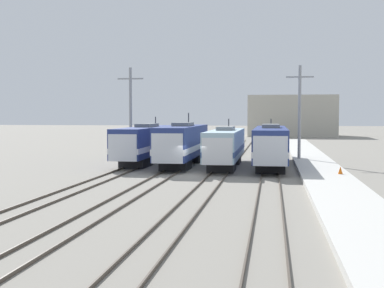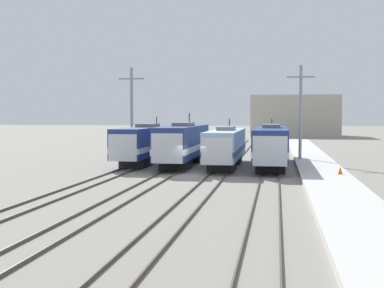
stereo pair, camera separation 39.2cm
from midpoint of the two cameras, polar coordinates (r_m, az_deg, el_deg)
name	(u,v)px [view 2 (the right image)]	position (r m, az deg, el deg)	size (l,w,h in m)	color
ground_plane	(193,175)	(45.55, 0.31, -3.30)	(400.00, 400.00, 0.00)	gray
rail_pair_far_left	(119,173)	(46.97, -7.59, -3.04)	(1.51, 120.00, 0.15)	#4C4238
rail_pair_center_left	(168,173)	(45.92, -2.37, -3.16)	(1.51, 120.00, 0.15)	#4C4238
rail_pair_center_right	(218,174)	(45.26, 3.04, -3.25)	(1.51, 120.00, 0.15)	#4C4238
rail_pair_far_right	(270,175)	(45.02, 8.56, -3.32)	(1.51, 120.00, 0.15)	#4C4238
locomotive_far_left	(147,143)	(56.57, -4.66, 0.13)	(2.88, 19.04, 4.87)	black
locomotive_center_left	(183,144)	(53.04, -0.78, 0.03)	(3.00, 16.41, 5.30)	black
locomotive_center_right	(226,146)	(51.63, 3.82, -0.26)	(2.83, 16.29, 4.69)	#232326
locomotive_far_right	(271,145)	(52.42, 8.66, -0.12)	(3.07, 18.96, 4.69)	black
catenary_tower_left	(132,112)	(60.63, -6.28, 3.45)	(2.94, 0.33, 10.39)	gray
catenary_tower_right	(300,112)	(58.53, 11.69, 3.41)	(2.94, 0.33, 10.39)	gray
platform	(324,175)	(45.18, 14.18, -3.21)	(4.00, 120.00, 0.37)	beige
traffic_cone	(340,170)	(44.32, 15.78, -2.72)	(0.38, 0.38, 0.60)	orange
depot_building	(294,116)	(129.65, 10.96, 2.96)	(20.26, 14.54, 9.58)	#B2AD9E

